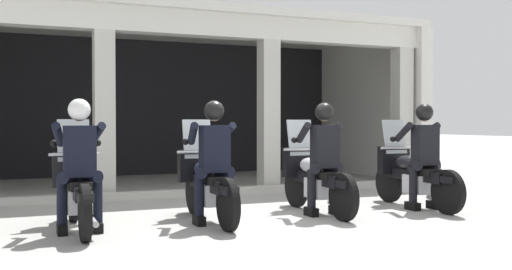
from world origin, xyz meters
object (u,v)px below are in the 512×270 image
motorcycle_center_left (207,183)px  police_officer_center_right (324,149)px  motorcycle_far_left (77,188)px  police_officer_center_left (214,151)px  police_officer_far_right (424,147)px  police_officer_far_left (79,154)px  motorcycle_far_right (412,175)px  motorcycle_center_right (314,178)px

motorcycle_center_left → police_officer_center_right: 1.72m
motorcycle_far_left → police_officer_center_left: 1.74m
motorcycle_far_left → police_officer_far_right: size_ratio=1.29×
police_officer_far_left → police_officer_center_left: bearing=-16.6°
motorcycle_far_right → police_officer_center_right: bearing=175.3°
motorcycle_far_right → motorcycle_center_left: bearing=168.7°
motorcycle_center_right → motorcycle_far_right: size_ratio=1.00×
motorcycle_far_left → police_officer_center_right: bearing=-19.7°
motorcycle_far_right → police_officer_center_left: bearing=173.6°
motorcycle_center_right → motorcycle_far_left: bearing=171.5°
police_officer_far_left → motorcycle_center_right: (3.31, 0.35, -0.44)m
motorcycle_center_left → motorcycle_center_right: bearing=-5.0°
police_officer_far_left → police_officer_center_right: same height
police_officer_center_left → motorcycle_far_right: size_ratio=0.78×
police_officer_far_left → motorcycle_far_right: (4.96, 0.26, -0.44)m
police_officer_center_left → motorcycle_far_left: bearing=161.7°
motorcycle_center_right → police_officer_center_right: 0.52m
police_officer_center_right → police_officer_center_left: bearing=173.3°
motorcycle_far_left → motorcycle_center_left: bearing=-16.6°
motorcycle_center_left → motorcycle_far_left: bearing=171.4°
police_officer_far_left → motorcycle_far_right: size_ratio=0.78×
motorcycle_far_left → motorcycle_center_right: (3.31, 0.07, 0.00)m
police_officer_far_left → police_officer_center_left: 1.65m
police_officer_far_left → motorcycle_center_right: size_ratio=0.78×
motorcycle_center_left → police_officer_center_right: police_officer_center_right is taller
police_officer_center_left → police_officer_center_right: size_ratio=1.00×
motorcycle_center_left → police_officer_center_right: size_ratio=1.29×
motorcycle_center_left → motorcycle_center_right: same height
motorcycle_far_left → motorcycle_far_right: same height
police_officer_center_left → motorcycle_far_right: police_officer_center_left is taller
motorcycle_center_left → police_officer_center_right: (1.65, -0.20, 0.44)m
police_officer_far_right → police_officer_center_left: bearing=168.7°
police_officer_far_right → police_officer_center_right: bearing=165.5°
motorcycle_center_right → motorcycle_far_right: bearing=-12.9°
police_officer_center_right → police_officer_far_right: size_ratio=1.00×
motorcycle_center_right → police_officer_center_right: bearing=-99.9°
motorcycle_far_left → police_officer_center_left: size_ratio=1.29×
police_officer_center_left → police_officer_far_right: bearing=-8.1°
police_officer_far_left → motorcycle_center_left: (1.65, 0.27, -0.44)m
motorcycle_center_left → police_officer_center_left: 0.52m
police_officer_far_right → motorcycle_center_right: bearing=155.9°
motorcycle_far_right → police_officer_far_right: (-0.00, -0.28, 0.44)m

